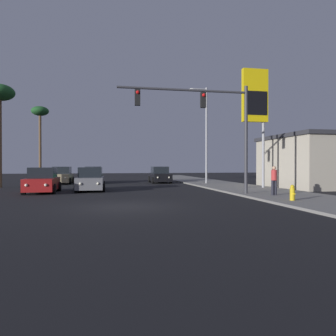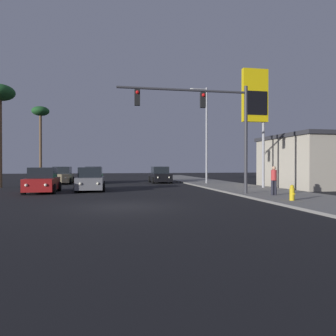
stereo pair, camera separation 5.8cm
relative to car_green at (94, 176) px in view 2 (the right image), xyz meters
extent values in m
plane|color=black|center=(1.93, -19.54, -0.76)|extent=(120.00, 120.00, 0.00)
cube|color=gray|center=(11.43, -9.54, -0.70)|extent=(5.00, 60.00, 0.12)
cube|color=#B2A893|center=(19.93, -9.98, 1.24)|extent=(10.00, 8.00, 4.00)
cube|color=#2D2D33|center=(19.93, -9.98, 3.39)|extent=(10.30, 8.30, 0.30)
cube|color=#195933|center=(0.00, -0.04, -0.18)|extent=(1.83, 4.21, 0.80)
cube|color=black|center=(0.00, 0.11, 0.57)|extent=(1.61, 2.01, 0.70)
cylinder|color=black|center=(-0.90, -1.34, -0.44)|extent=(0.24, 0.64, 0.64)
cylinder|color=black|center=(0.90, -1.34, -0.44)|extent=(0.24, 0.64, 0.64)
cylinder|color=black|center=(-0.90, 1.27, -0.44)|extent=(0.24, 0.64, 0.64)
cylinder|color=black|center=(0.90, 1.27, -0.44)|extent=(0.24, 0.64, 0.64)
sphere|color=#F2EACC|center=(-0.56, -2.16, -0.13)|extent=(0.18, 0.18, 0.18)
sphere|color=#F2EACC|center=(0.56, -2.16, -0.13)|extent=(0.18, 0.18, 0.18)
cube|color=tan|center=(-3.02, -0.52, -0.18)|extent=(1.90, 4.24, 0.80)
cube|color=black|center=(-3.02, -0.37, 0.57)|extent=(1.65, 2.04, 0.70)
cylinder|color=black|center=(-3.92, -1.82, -0.44)|extent=(0.24, 0.64, 0.64)
cylinder|color=black|center=(-2.12, -1.82, -0.44)|extent=(0.24, 0.64, 0.64)
cylinder|color=black|center=(-3.92, 0.78, -0.44)|extent=(0.24, 0.64, 0.64)
cylinder|color=black|center=(-2.12, 0.78, -0.44)|extent=(0.24, 0.64, 0.64)
sphere|color=#F2EACC|center=(-3.57, -2.64, -0.13)|extent=(0.18, 0.18, 0.18)
sphere|color=#F2EACC|center=(-2.46, -2.64, -0.13)|extent=(0.18, 0.18, 0.18)
cube|color=black|center=(6.77, -0.65, -0.18)|extent=(1.82, 4.21, 0.80)
cube|color=black|center=(6.77, -0.50, 0.57)|extent=(1.61, 2.01, 0.70)
cylinder|color=black|center=(5.87, -1.95, -0.44)|extent=(0.24, 0.64, 0.64)
cylinder|color=black|center=(7.67, -1.95, -0.44)|extent=(0.24, 0.64, 0.64)
cylinder|color=black|center=(5.87, 0.65, -0.44)|extent=(0.24, 0.64, 0.64)
cylinder|color=black|center=(7.67, 0.65, -0.44)|extent=(0.24, 0.64, 0.64)
sphere|color=#F2EACC|center=(6.21, -2.77, -0.13)|extent=(0.18, 0.18, 0.18)
sphere|color=#F2EACC|center=(7.33, -2.77, -0.13)|extent=(0.18, 0.18, 0.18)
cube|color=maroon|center=(-2.97, -11.09, -0.18)|extent=(1.84, 4.22, 0.80)
cube|color=black|center=(-2.97, -10.94, 0.57)|extent=(1.62, 2.02, 0.70)
cylinder|color=black|center=(-3.87, -12.40, -0.44)|extent=(0.24, 0.64, 0.64)
cylinder|color=black|center=(-2.07, -12.40, -0.44)|extent=(0.24, 0.64, 0.64)
cylinder|color=black|center=(-3.87, -9.79, -0.44)|extent=(0.24, 0.64, 0.64)
cylinder|color=black|center=(-2.07, -9.79, -0.44)|extent=(0.24, 0.64, 0.64)
sphere|color=#F2EACC|center=(-3.53, -13.21, -0.13)|extent=(0.18, 0.18, 0.18)
sphere|color=#F2EACC|center=(-2.41, -13.21, -0.13)|extent=(0.18, 0.18, 0.18)
cube|color=slate|center=(0.12, -10.17, -0.18)|extent=(1.89, 4.24, 0.80)
cube|color=black|center=(0.12, -10.02, 0.57)|extent=(1.64, 2.03, 0.70)
cylinder|color=black|center=(-0.78, -11.47, -0.44)|extent=(0.24, 0.64, 0.64)
cylinder|color=black|center=(1.02, -11.47, -0.44)|extent=(0.24, 0.64, 0.64)
cylinder|color=black|center=(-0.78, -8.86, -0.44)|extent=(0.24, 0.64, 0.64)
cylinder|color=black|center=(1.02, -8.86, -0.44)|extent=(0.24, 0.64, 0.64)
sphere|color=#F2EACC|center=(-0.43, -12.29, -0.13)|extent=(0.18, 0.18, 0.18)
sphere|color=#F2EACC|center=(0.68, -12.29, -0.13)|extent=(0.18, 0.18, 0.18)
cylinder|color=#38383D|center=(9.53, -15.60, 2.61)|extent=(0.20, 0.20, 6.50)
cylinder|color=#38383D|center=(5.66, -15.60, 5.46)|extent=(7.74, 0.14, 0.14)
cube|color=black|center=(6.82, -15.60, 4.91)|extent=(0.30, 0.24, 0.90)
sphere|color=red|center=(6.82, -15.74, 5.18)|extent=(0.20, 0.20, 0.20)
cube|color=black|center=(2.95, -15.60, 4.91)|extent=(0.30, 0.24, 0.90)
sphere|color=red|center=(2.95, -15.74, 5.18)|extent=(0.20, 0.20, 0.20)
cylinder|color=#99999E|center=(10.55, -4.59, 3.86)|extent=(0.18, 0.18, 9.00)
cylinder|color=#99999E|center=(9.85, -4.59, 8.21)|extent=(1.40, 0.10, 0.10)
ellipsoid|color=silver|center=(9.15, -4.59, 8.16)|extent=(0.50, 0.24, 0.20)
cylinder|color=#99999E|center=(11.63, -11.00, 1.86)|extent=(0.20, 0.20, 5.00)
cylinder|color=#99999E|center=(13.03, -11.00, 1.86)|extent=(0.20, 0.20, 5.00)
cube|color=yellow|center=(12.33, -11.00, 6.36)|extent=(2.00, 0.40, 4.00)
cube|color=black|center=(12.33, -11.21, 5.76)|extent=(1.80, 0.03, 1.80)
cylinder|color=gold|center=(10.10, -19.66, -0.34)|extent=(0.24, 0.24, 0.60)
sphere|color=gold|center=(10.10, -19.66, 0.02)|extent=(0.20, 0.20, 0.20)
cylinder|color=gold|center=(10.10, -19.83, -0.31)|extent=(0.08, 0.10, 0.08)
cylinder|color=#23232D|center=(10.54, -16.97, -0.22)|extent=(0.16, 0.16, 0.85)
cylinder|color=#23232D|center=(10.72, -16.97, -0.22)|extent=(0.16, 0.16, 0.85)
cylinder|color=#BF3333|center=(10.63, -16.97, 0.51)|extent=(0.32, 0.32, 0.60)
sphere|color=tan|center=(10.63, -16.97, 0.92)|extent=(0.22, 0.22, 0.22)
cylinder|color=brown|center=(-7.76, 14.46, 3.72)|extent=(0.36, 0.36, 8.96)
ellipsoid|color=#1E5123|center=(-7.76, 14.46, 8.67)|extent=(2.40, 2.40, 1.32)
cylinder|color=brown|center=(-7.24, -5.54, 2.86)|extent=(0.36, 0.36, 7.24)
camera|label=1|loc=(1.09, -34.14, 1.08)|focal=35.00mm
camera|label=2|loc=(1.14, -34.15, 1.08)|focal=35.00mm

